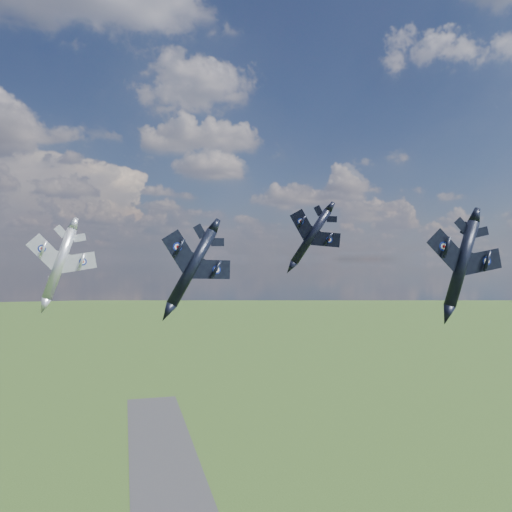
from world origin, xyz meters
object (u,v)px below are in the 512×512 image
object	(u,v)px
jet_left_silver	(60,263)
jet_high_navy	(311,237)
jet_lead_navy	(192,267)
jet_right_navy	(462,264)

from	to	relation	value
jet_left_silver	jet_high_navy	bearing A→B (deg)	6.09
jet_lead_navy	jet_left_silver	xyz separation A→B (m)	(-17.61, 6.51, 0.48)
jet_high_navy	jet_left_silver	world-z (taller)	jet_high_navy
jet_lead_navy	jet_left_silver	size ratio (longest dim) A/B	1.12
jet_left_silver	jet_lead_navy	bearing A→B (deg)	-29.41
jet_lead_navy	jet_left_silver	world-z (taller)	jet_lead_navy
jet_right_navy	jet_left_silver	distance (m)	53.68
jet_right_navy	jet_left_silver	bearing A→B (deg)	164.20
jet_right_navy	jet_high_navy	world-z (taller)	jet_high_navy
jet_high_navy	jet_lead_navy	bearing A→B (deg)	-118.59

